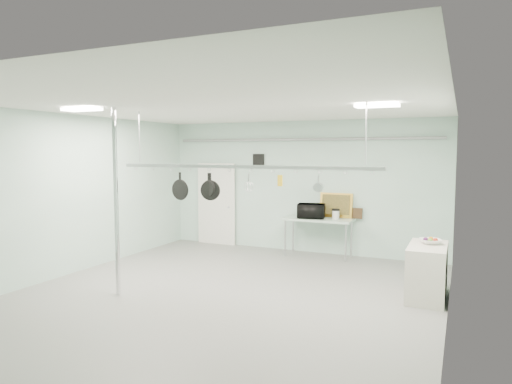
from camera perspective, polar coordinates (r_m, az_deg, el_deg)
The scene contains 25 objects.
floor at distance 7.92m, azimuth -4.29°, elevation -12.99°, with size 8.00×8.00×0.00m, color gray.
ceiling at distance 7.57m, azimuth -4.45°, elevation 10.63°, with size 7.00×8.00×0.02m, color silver.
back_wall at distance 11.23m, azimuth 5.48°, elevation 0.68°, with size 7.00×0.02×3.20m, color silver.
right_wall at distance 6.66m, azimuth 23.02°, elevation -2.70°, with size 0.02×8.00×3.20m, color silver.
door at distance 12.18m, azimuth -4.91°, elevation -1.58°, with size 1.10×0.10×2.20m, color silver.
wall_vent at distance 11.58m, azimuth 0.31°, elevation 4.05°, with size 0.30×0.04×0.30m, color black.
conduit_pipe at distance 11.12m, azimuth 5.38°, elevation 6.56°, with size 0.07×0.07×6.60m, color gray.
chrome_pole at distance 8.07m, azimuth -17.10°, elevation -1.23°, with size 0.08×0.08×3.20m, color silver.
prep_table at distance 10.77m, azimuth 7.80°, elevation -3.65°, with size 1.60×0.70×0.91m.
side_cabinet at distance 8.26m, azimuth 20.61°, elevation -9.30°, with size 0.60×1.20×0.90m, color beige.
pot_rack at distance 7.71m, azimuth -2.02°, elevation 3.40°, with size 4.80×0.06×1.00m.
light_panel_left at distance 8.26m, azimuth -20.95°, elevation 9.64°, with size 0.65×0.30×0.05m, color white.
light_panel_right at distance 7.34m, azimuth 14.90°, elevation 10.42°, with size 0.65×0.30×0.05m, color white.
microwave at distance 10.72m, azimuth 6.93°, elevation -2.37°, with size 0.61×0.41×0.34m, color black.
coffee_canister at distance 10.65m, azimuth 9.93°, elevation -2.83°, with size 0.16×0.16×0.20m, color silver.
painting_large at distance 10.91m, azimuth 9.98°, elevation -1.64°, with size 0.78×0.05×0.58m, color gold.
painting_small at distance 10.83m, azimuth 12.37°, elevation -2.61°, with size 0.30×0.04×0.25m, color #332312.
fruit_bowl at distance 8.28m, azimuth 20.98°, elevation -5.79°, with size 0.35×0.35×0.09m, color white.
skillet_left at distance 8.34m, azimuth -9.47°, elevation 0.75°, with size 0.37×0.06×0.50m, color black, non-canonical shape.
skillet_mid at distance 8.02m, azimuth -5.93°, elevation 0.99°, with size 0.28×0.06×0.39m, color black, non-canonical shape.
skillet_right at distance 8.01m, azimuth -5.74°, elevation 0.65°, with size 0.35×0.06×0.49m, color black, non-canonical shape.
whisk at distance 7.65m, azimuth -0.91°, elevation 1.19°, with size 0.16×0.16×0.30m, color silver, non-canonical shape.
grater at distance 7.43m, azimuth 3.02°, elevation 1.42°, with size 0.08×0.02×0.20m, color yellow, non-canonical shape.
saucepan at distance 7.22m, azimuth 7.80°, elevation 1.05°, with size 0.14×0.09×0.26m, color silver, non-canonical shape.
fruit_cluster at distance 8.28m, azimuth 20.99°, elevation -5.51°, with size 0.24×0.24×0.09m, color #9D1F0E, non-canonical shape.
Camera 1 is at (3.63, -6.60, 2.45)m, focal length 32.00 mm.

